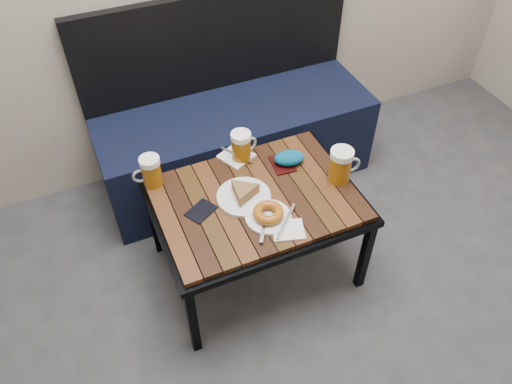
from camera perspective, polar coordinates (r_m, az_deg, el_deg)
name	(u,v)px	position (r m, az deg, el deg)	size (l,w,h in m)	color
bench	(234,134)	(2.65, -2.53, 6.63)	(1.40, 0.50, 0.95)	black
cafe_table	(256,204)	(2.06, 0.00, -1.40)	(0.84, 0.62, 0.47)	black
beer_mug_left	(151,171)	(2.08, -11.95, 2.35)	(0.12, 0.08, 0.14)	#92560B
beer_mug_centre	(242,146)	(2.15, -1.65, 5.26)	(0.13, 0.10, 0.14)	#92560B
beer_mug_right	(341,165)	(2.08, 9.69, 3.05)	(0.14, 0.10, 0.15)	#92560B
plate_pie	(244,194)	(2.01, -1.42, -0.22)	(0.22, 0.22, 0.06)	white
plate_bagel	(268,215)	(1.94, 1.42, -2.60)	(0.22, 0.21, 0.05)	white
napkin_left	(236,156)	(2.20, -2.26, 4.15)	(0.17, 0.17, 0.01)	white
napkin_right	(288,230)	(1.91, 3.70, -4.36)	(0.15, 0.13, 0.01)	white
passport_navy	(201,211)	(1.98, -6.30, -2.17)	(0.08, 0.11, 0.01)	black
passport_burgundy	(282,164)	(2.17, 3.04, 3.23)	(0.09, 0.13, 0.01)	black
knit_pouch	(289,158)	(2.16, 3.81, 3.91)	(0.13, 0.09, 0.06)	navy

